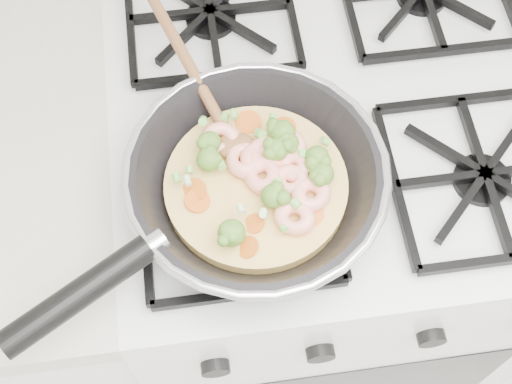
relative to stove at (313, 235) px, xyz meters
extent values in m
cube|color=silver|center=(0.00, 0.00, -0.01)|extent=(0.60, 0.60, 0.90)
cube|color=black|center=(0.00, 0.00, 0.45)|extent=(0.56, 0.56, 0.02)
torus|color=silver|center=(-0.13, -0.14, 0.52)|extent=(0.30, 0.30, 0.01)
cylinder|color=black|center=(-0.33, -0.26, 0.52)|extent=(0.16, 0.11, 0.03)
cylinder|color=#E7C064|center=(-0.13, -0.14, 0.48)|extent=(0.21, 0.21, 0.02)
ellipsoid|color=brown|center=(-0.15, -0.09, 0.50)|extent=(0.05, 0.06, 0.01)
cylinder|color=brown|center=(-0.20, 0.04, 0.53)|extent=(0.11, 0.25, 0.07)
torus|color=#FFAE96|center=(-0.07, -0.17, 0.50)|extent=(0.07, 0.07, 0.02)
torus|color=#FFAE96|center=(-0.09, -0.15, 0.50)|extent=(0.06, 0.06, 0.02)
torus|color=#FFAE96|center=(-0.09, -0.20, 0.50)|extent=(0.07, 0.07, 0.02)
torus|color=#FFAE96|center=(-0.12, -0.12, 0.50)|extent=(0.06, 0.06, 0.02)
torus|color=#FFAE96|center=(-0.16, -0.08, 0.50)|extent=(0.05, 0.06, 0.03)
torus|color=#FFAE96|center=(-0.08, -0.11, 0.50)|extent=(0.05, 0.05, 0.02)
torus|color=#FFAE96|center=(-0.11, -0.11, 0.50)|extent=(0.07, 0.07, 0.03)
torus|color=#FFAE96|center=(-0.12, -0.14, 0.50)|extent=(0.06, 0.06, 0.03)
torus|color=#FFAE96|center=(-0.14, -0.12, 0.50)|extent=(0.05, 0.05, 0.02)
torus|color=#FFAE96|center=(-0.08, -0.13, 0.50)|extent=(0.06, 0.06, 0.03)
ellipsoid|color=#56852B|center=(-0.18, -0.12, 0.51)|extent=(0.04, 0.04, 0.03)
ellipsoid|color=#56852B|center=(-0.11, -0.17, 0.51)|extent=(0.04, 0.04, 0.03)
ellipsoid|color=#56852B|center=(-0.06, -0.13, 0.51)|extent=(0.04, 0.04, 0.03)
ellipsoid|color=#56852B|center=(-0.17, -0.09, 0.51)|extent=(0.03, 0.03, 0.03)
ellipsoid|color=#56852B|center=(-0.10, -0.11, 0.51)|extent=(0.04, 0.04, 0.03)
ellipsoid|color=#56852B|center=(-0.16, -0.21, 0.51)|extent=(0.04, 0.04, 0.03)
ellipsoid|color=#56852B|center=(-0.09, -0.09, 0.51)|extent=(0.04, 0.04, 0.03)
ellipsoid|color=#56852B|center=(-0.09, -0.11, 0.51)|extent=(0.03, 0.03, 0.03)
ellipsoid|color=#56852B|center=(-0.05, -0.15, 0.51)|extent=(0.04, 0.04, 0.03)
cylinder|color=orange|center=(-0.09, -0.10, 0.49)|extent=(0.04, 0.04, 0.01)
cylinder|color=orange|center=(-0.20, -0.16, 0.49)|extent=(0.04, 0.04, 0.01)
cylinder|color=orange|center=(-0.14, -0.19, 0.49)|extent=(0.03, 0.03, 0.01)
cylinder|color=orange|center=(-0.07, -0.19, 0.49)|extent=(0.04, 0.04, 0.01)
cylinder|color=orange|center=(-0.16, -0.08, 0.49)|extent=(0.03, 0.03, 0.00)
cylinder|color=orange|center=(-0.12, -0.06, 0.49)|extent=(0.04, 0.04, 0.01)
cylinder|color=orange|center=(-0.09, -0.13, 0.49)|extent=(0.04, 0.04, 0.01)
cylinder|color=orange|center=(-0.08, -0.07, 0.49)|extent=(0.04, 0.04, 0.00)
cylinder|color=orange|center=(-0.20, -0.14, 0.49)|extent=(0.04, 0.04, 0.01)
cylinder|color=orange|center=(-0.15, -0.22, 0.49)|extent=(0.03, 0.03, 0.01)
cylinder|color=#6DBA4A|center=(-0.04, -0.11, 0.51)|extent=(0.01, 0.01, 0.01)
cylinder|color=#6DBA4A|center=(-0.11, -0.21, 0.51)|extent=(0.01, 0.01, 0.01)
cylinder|color=#6DBA4A|center=(-0.14, -0.06, 0.52)|extent=(0.01, 0.01, 0.01)
cylinder|color=#BCDC9B|center=(-0.13, -0.19, 0.51)|extent=(0.01, 0.01, 0.01)
cylinder|color=#6DBA4A|center=(-0.20, -0.12, 0.51)|extent=(0.01, 0.01, 0.01)
cylinder|color=#BCDC9B|center=(-0.15, -0.18, 0.52)|extent=(0.01, 0.01, 0.01)
cylinder|color=#6DBA4A|center=(-0.15, -0.06, 0.51)|extent=(0.01, 0.01, 0.01)
cylinder|color=#6DBA4A|center=(-0.11, -0.16, 0.52)|extent=(0.01, 0.01, 0.01)
cylinder|color=#BCDC9B|center=(-0.20, -0.14, 0.52)|extent=(0.01, 0.01, 0.01)
cylinder|color=#6DBA4A|center=(-0.10, -0.07, 0.52)|extent=(0.01, 0.01, 0.01)
cylinder|color=#6DBA4A|center=(-0.09, -0.19, 0.51)|extent=(0.01, 0.01, 0.01)
cylinder|color=#6DBA4A|center=(-0.07, -0.12, 0.51)|extent=(0.01, 0.01, 0.01)
cylinder|color=#6DBA4A|center=(-0.06, -0.14, 0.52)|extent=(0.01, 0.01, 0.01)
cylinder|color=#6DBA4A|center=(-0.11, -0.09, 0.51)|extent=(0.01, 0.01, 0.01)
cylinder|color=#6DBA4A|center=(-0.18, -0.07, 0.52)|extent=(0.01, 0.01, 0.01)
cylinder|color=#6DBA4A|center=(-0.08, -0.20, 0.51)|extent=(0.01, 0.01, 0.01)
cylinder|color=#BCDC9B|center=(-0.13, -0.19, 0.51)|extent=(0.01, 0.01, 0.01)
cylinder|color=#6DBA4A|center=(-0.16, -0.12, 0.51)|extent=(0.01, 0.01, 0.01)
cylinder|color=#6DBA4A|center=(-0.22, -0.13, 0.51)|extent=(0.01, 0.01, 0.01)
camera|label=1|loc=(-0.18, -0.53, 1.21)|focal=50.08mm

